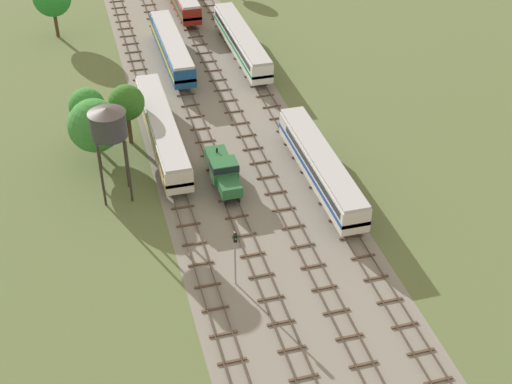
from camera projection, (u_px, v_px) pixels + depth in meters
name	position (u px, v px, depth m)	size (l,w,h in m)	color
ground_plane	(204.00, 91.00, 93.50)	(480.00, 480.00, 0.00)	#5B6B3D
ballast_bed	(204.00, 91.00, 93.50)	(18.69, 176.00, 0.01)	gray
track_far_left	(146.00, 94.00, 92.62)	(2.40, 126.00, 0.29)	#47382D
track_left	(184.00, 89.00, 93.68)	(2.40, 126.00, 0.29)	#47382D
track_centre_left	(220.00, 85.00, 94.73)	(2.40, 126.00, 0.29)	#47382D
track_centre	(256.00, 80.00, 95.79)	(2.40, 126.00, 0.29)	#47382D
diesel_railcar_centre_nearest	(321.00, 165.00, 74.35)	(2.96, 20.50, 3.80)	beige
shunter_loco_left_near	(223.00, 170.00, 74.62)	(2.74, 8.46, 3.10)	#286638
passenger_coach_far_left_mid	(162.00, 129.00, 80.45)	(2.96, 22.00, 3.80)	beige
passenger_coach_centre_midfar	(242.00, 41.00, 100.33)	(2.96, 22.00, 3.80)	white
diesel_railcar_left_far	(172.00, 47.00, 98.59)	(2.96, 20.50, 3.80)	#194C8C
water_tower	(108.00, 124.00, 69.48)	(3.75, 3.75, 10.27)	#2D2826
signal_post_nearest	(235.00, 252.00, 61.27)	(0.28, 0.47, 5.85)	gray
lineside_tree_0	(95.00, 126.00, 76.06)	(5.78, 5.78, 8.00)	#4C331E
lineside_tree_3	(127.00, 103.00, 80.10)	(4.06, 4.06, 7.22)	#4C331E
lineside_tree_4	(87.00, 106.00, 79.98)	(4.05, 4.05, 6.96)	#4C331E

